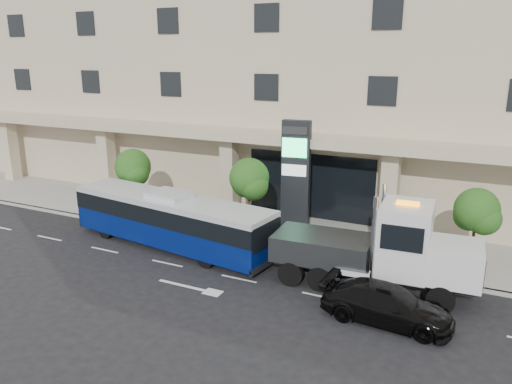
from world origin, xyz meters
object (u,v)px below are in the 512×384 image
city_bus (171,219)px  signage_pylon (296,176)px  tow_truck (382,250)px  black_sedan (387,304)px

city_bus → signage_pylon: bearing=52.0°
tow_truck → black_sedan: size_ratio=1.98×
tow_truck → signage_pylon: size_ratio=1.57×
city_bus → signage_pylon: (5.10, 4.95, 1.81)m
tow_truck → black_sedan: bearing=-76.2°
black_sedan → signage_pylon: size_ratio=0.79×
signage_pylon → tow_truck: bearing=-48.2°
tow_truck → black_sedan: tow_truck is taller
city_bus → black_sedan: bearing=-5.2°
city_bus → tow_truck: 11.15m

